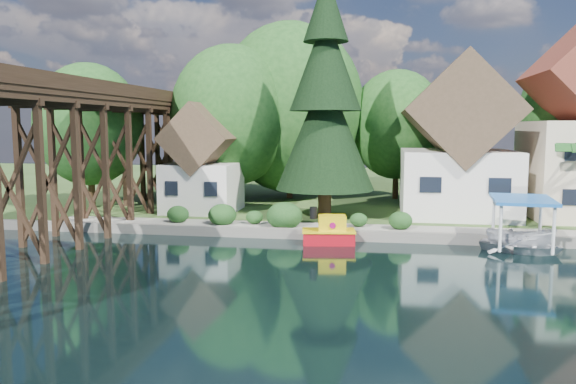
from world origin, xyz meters
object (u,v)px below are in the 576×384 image
Objects in this scene: boat_white_a at (521,244)px; boat_canopy at (521,228)px; house_left at (458,148)px; shed at (202,166)px; tugboat at (329,232)px; trestle_bridge at (67,149)px; conifer at (325,102)px.

boat_canopy is at bearing 11.82° from boat_white_a.
shed is (-18.00, -1.50, -1.31)m from house_left.
tugboat is at bearing -37.11° from shed.
house_left reaches higher than shed.
tugboat is at bearing 6.84° from trestle_bridge.
conifer is 3.87× the size of boat_white_a.
house_left is at bearing 20.03° from conifer.
trestle_bridge reaches higher than shed.
shed is 21.82m from boat_canopy.
trestle_bridge is 2.75× the size of conifer.
boat_white_a is at bearing -98.83° from boat_canopy.
trestle_bridge reaches higher than tugboat.
boat_canopy is (10.33, -0.07, 0.58)m from tugboat.
trestle_bridge is 16.26m from conifer.
trestle_bridge is at bearing -154.79° from house_left.
conifer is at bearing 152.37° from boat_canopy.
boat_white_a is at bearing 3.10° from trestle_bridge.
house_left is at bearing 4.77° from shed.
trestle_bridge is 13.85× the size of tugboat.
tugboat is 10.28m from boat_white_a.
shed is at bearing 169.11° from conifer.
trestle_bridge is at bearing -118.19° from shed.
tugboat is (9.96, -7.53, -3.18)m from shed.
house_left is 10.80m from boat_white_a.
conifer is (9.09, -1.75, 4.41)m from shed.
boat_white_a is (25.23, 1.37, -4.92)m from trestle_bridge.
shed is at bearing 142.89° from tugboat.
house_left is at bearing 25.21° from trestle_bridge.
house_left is 9.98m from conifer.
trestle_bridge is at bearing -176.11° from boat_canopy.
conifer is at bearing 28.28° from trestle_bridge.
conifer is at bearing 81.50° from boat_white_a.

